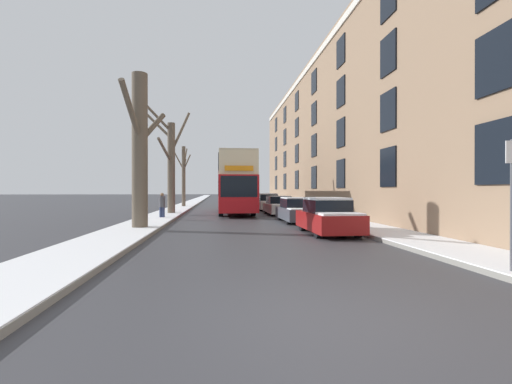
{
  "coord_description": "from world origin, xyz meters",
  "views": [
    {
      "loc": [
        -1.48,
        -4.49,
        1.75
      ],
      "look_at": [
        0.87,
        16.57,
        1.66
      ],
      "focal_mm": 24.0,
      "sensor_mm": 36.0,
      "label": 1
    }
  ],
  "objects_px": {
    "bare_tree_left_0": "(140,147)",
    "bare_tree_left_1": "(170,162)",
    "parked_car_0": "(328,217)",
    "pedestrian_left_sidewalk": "(162,205)",
    "parked_car_2": "(279,206)",
    "double_decker_bus": "(235,181)",
    "parked_car_3": "(268,203)",
    "parked_car_4": "(260,201)",
    "parked_car_1": "(298,211)",
    "street_sign_post": "(512,199)",
    "bare_tree_left_2": "(183,174)"
  },
  "relations": [
    {
      "from": "bare_tree_left_0",
      "to": "bare_tree_left_2",
      "type": "height_order",
      "value": "bare_tree_left_0"
    },
    {
      "from": "bare_tree_left_0",
      "to": "pedestrian_left_sidewalk",
      "type": "bearing_deg",
      "value": 89.14
    },
    {
      "from": "street_sign_post",
      "to": "double_decker_bus",
      "type": "bearing_deg",
      "value": 102.5
    },
    {
      "from": "parked_car_2",
      "to": "pedestrian_left_sidewalk",
      "type": "bearing_deg",
      "value": -154.49
    },
    {
      "from": "pedestrian_left_sidewalk",
      "to": "parked_car_1",
      "type": "bearing_deg",
      "value": -5.24
    },
    {
      "from": "street_sign_post",
      "to": "bare_tree_left_2",
      "type": "bearing_deg",
      "value": 107.47
    },
    {
      "from": "parked_car_2",
      "to": "double_decker_bus",
      "type": "bearing_deg",
      "value": 150.52
    },
    {
      "from": "bare_tree_left_0",
      "to": "parked_car_3",
      "type": "relative_size",
      "value": 1.55
    },
    {
      "from": "parked_car_0",
      "to": "pedestrian_left_sidewalk",
      "type": "xyz_separation_m",
      "value": [
        -7.73,
        7.48,
        0.21
      ]
    },
    {
      "from": "parked_car_2",
      "to": "parked_car_4",
      "type": "xyz_separation_m",
      "value": [
        -0.0,
        11.44,
        0.01
      ]
    },
    {
      "from": "bare_tree_left_0",
      "to": "parked_car_1",
      "type": "height_order",
      "value": "bare_tree_left_0"
    },
    {
      "from": "bare_tree_left_1",
      "to": "parked_car_4",
      "type": "xyz_separation_m",
      "value": [
        7.82,
        11.08,
        -3.17
      ]
    },
    {
      "from": "bare_tree_left_0",
      "to": "parked_car_2",
      "type": "distance_m",
      "value": 12.39
    },
    {
      "from": "double_decker_bus",
      "to": "parked_car_0",
      "type": "xyz_separation_m",
      "value": [
        3.12,
        -12.93,
        -1.79
      ]
    },
    {
      "from": "bare_tree_left_1",
      "to": "street_sign_post",
      "type": "height_order",
      "value": "bare_tree_left_1"
    },
    {
      "from": "bare_tree_left_1",
      "to": "parked_car_3",
      "type": "xyz_separation_m",
      "value": [
        7.82,
        5.22,
        -3.13
      ]
    },
    {
      "from": "parked_car_2",
      "to": "street_sign_post",
      "type": "distance_m",
      "value": 18.51
    },
    {
      "from": "parked_car_2",
      "to": "parked_car_3",
      "type": "relative_size",
      "value": 0.99
    },
    {
      "from": "bare_tree_left_0",
      "to": "parked_car_1",
      "type": "distance_m",
      "value": 8.97
    },
    {
      "from": "parked_car_1",
      "to": "parked_car_3",
      "type": "relative_size",
      "value": 0.94
    },
    {
      "from": "bare_tree_left_1",
      "to": "parked_car_4",
      "type": "bearing_deg",
      "value": 54.79
    },
    {
      "from": "street_sign_post",
      "to": "parked_car_4",
      "type": "bearing_deg",
      "value": 92.6
    },
    {
      "from": "bare_tree_left_0",
      "to": "parked_car_0",
      "type": "relative_size",
      "value": 1.75
    },
    {
      "from": "parked_car_1",
      "to": "street_sign_post",
      "type": "height_order",
      "value": "street_sign_post"
    },
    {
      "from": "bare_tree_left_0",
      "to": "double_decker_bus",
      "type": "height_order",
      "value": "bare_tree_left_0"
    },
    {
      "from": "parked_car_0",
      "to": "parked_car_4",
      "type": "distance_m",
      "value": 22.61
    },
    {
      "from": "parked_car_0",
      "to": "parked_car_1",
      "type": "xyz_separation_m",
      "value": [
        -0.0,
        5.23,
        -0.04
      ]
    },
    {
      "from": "bare_tree_left_2",
      "to": "parked_car_1",
      "type": "distance_m",
      "value": 18.96
    },
    {
      "from": "pedestrian_left_sidewalk",
      "to": "bare_tree_left_1",
      "type": "bearing_deg",
      "value": 102.14
    },
    {
      "from": "bare_tree_left_1",
      "to": "street_sign_post",
      "type": "distance_m",
      "value": 21.04
    },
    {
      "from": "bare_tree_left_1",
      "to": "parked_car_2",
      "type": "bearing_deg",
      "value": -2.66
    },
    {
      "from": "pedestrian_left_sidewalk",
      "to": "street_sign_post",
      "type": "distance_m",
      "value": 17.34
    },
    {
      "from": "bare_tree_left_0",
      "to": "pedestrian_left_sidewalk",
      "type": "relative_size",
      "value": 4.25
    },
    {
      "from": "bare_tree_left_2",
      "to": "street_sign_post",
      "type": "height_order",
      "value": "bare_tree_left_2"
    },
    {
      "from": "pedestrian_left_sidewalk",
      "to": "double_decker_bus",
      "type": "bearing_deg",
      "value": 60.72
    },
    {
      "from": "parked_car_1",
      "to": "pedestrian_left_sidewalk",
      "type": "distance_m",
      "value": 8.06
    },
    {
      "from": "parked_car_2",
      "to": "parked_car_3",
      "type": "distance_m",
      "value": 5.59
    },
    {
      "from": "bare_tree_left_2",
      "to": "parked_car_4",
      "type": "relative_size",
      "value": 1.54
    },
    {
      "from": "bare_tree_left_0",
      "to": "parked_car_1",
      "type": "bearing_deg",
      "value": 22.21
    },
    {
      "from": "bare_tree_left_0",
      "to": "double_decker_bus",
      "type": "distance_m",
      "value": 11.92
    },
    {
      "from": "pedestrian_left_sidewalk",
      "to": "parked_car_2",
      "type": "bearing_deg",
      "value": 36.46
    },
    {
      "from": "bare_tree_left_1",
      "to": "bare_tree_left_2",
      "type": "distance_m",
      "value": 10.71
    },
    {
      "from": "double_decker_bus",
      "to": "parked_car_3",
      "type": "distance_m",
      "value": 5.25
    },
    {
      "from": "bare_tree_left_0",
      "to": "parked_car_0",
      "type": "xyz_separation_m",
      "value": [
        7.82,
        -2.04,
        -2.99
      ]
    },
    {
      "from": "bare_tree_left_0",
      "to": "bare_tree_left_1",
      "type": "distance_m",
      "value": 9.49
    },
    {
      "from": "bare_tree_left_1",
      "to": "pedestrian_left_sidewalk",
      "type": "height_order",
      "value": "bare_tree_left_1"
    },
    {
      "from": "double_decker_bus",
      "to": "parked_car_4",
      "type": "bearing_deg",
      "value": 72.13
    },
    {
      "from": "bare_tree_left_1",
      "to": "double_decker_bus",
      "type": "xyz_separation_m",
      "value": [
        4.7,
        1.4,
        -1.34
      ]
    },
    {
      "from": "bare_tree_left_0",
      "to": "bare_tree_left_1",
      "type": "height_order",
      "value": "bare_tree_left_1"
    },
    {
      "from": "parked_car_2",
      "to": "parked_car_4",
      "type": "bearing_deg",
      "value": 90.0
    }
  ]
}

